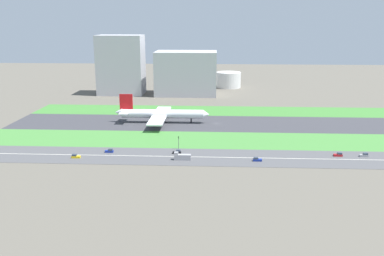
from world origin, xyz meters
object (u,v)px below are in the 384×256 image
(airliner, at_px, (160,114))
(car_1, at_px, (364,155))
(car_4, at_px, (338,155))
(fuel_tank_west, at_px, (198,81))
(car_2, at_px, (177,152))
(car_0, at_px, (257,159))
(car_5, at_px, (76,156))
(hangar_building, at_px, (186,73))
(terminal_building, at_px, (121,65))
(fuel_tank_centre, at_px, (229,80))
(traffic_light, at_px, (179,142))
(car_3, at_px, (110,151))
(truck_0, at_px, (182,157))

(airliner, relative_size, car_1, 14.77)
(car_4, bearing_deg, fuel_tank_west, 109.80)
(car_2, bearing_deg, car_0, -13.71)
(airliner, relative_size, car_2, 14.77)
(car_1, distance_m, car_5, 148.88)
(car_2, bearing_deg, hangar_building, 92.35)
(car_5, height_order, fuel_tank_west, fuel_tank_west)
(terminal_building, distance_m, fuel_tank_centre, 114.35)
(car_0, xyz_separation_m, car_5, (-92.43, 0.00, 0.00))
(fuel_tank_west, relative_size, fuel_tank_centre, 0.79)
(fuel_tank_centre, bearing_deg, car_4, -77.63)
(car_0, bearing_deg, fuel_tank_west, -80.71)
(hangar_building, bearing_deg, car_1, -60.12)
(traffic_light, bearing_deg, fuel_tank_west, 89.42)
(car_0, relative_size, car_4, 1.00)
(car_5, distance_m, fuel_tank_centre, 252.09)
(fuel_tank_west, bearing_deg, airliner, -97.13)
(car_4, bearing_deg, fuel_tank_centre, 102.37)
(car_5, bearing_deg, car_3, -146.56)
(car_0, height_order, fuel_tank_west, fuel_tank_west)
(car_1, xyz_separation_m, traffic_light, (-97.08, 7.99, 3.37))
(car_5, distance_m, terminal_building, 194.65)
(car_4, bearing_deg, car_0, -166.89)
(car_1, bearing_deg, traffic_light, 175.29)
(car_0, bearing_deg, car_3, -7.37)
(traffic_light, distance_m, terminal_building, 188.69)
(car_0, bearing_deg, car_4, -166.89)
(car_2, xyz_separation_m, terminal_building, (-69.10, 182.00, 26.71))
(car_2, bearing_deg, car_3, 180.00)
(airliner, height_order, terminal_building, terminal_building)
(car_4, height_order, terminal_building, terminal_building)
(car_2, height_order, hangar_building, hangar_building)
(car_5, relative_size, car_2, 1.00)
(truck_0, bearing_deg, fuel_tank_west, -89.74)
(car_5, relative_size, traffic_light, 0.61)
(car_5, height_order, hangar_building, hangar_building)
(terminal_building, bearing_deg, car_5, -84.74)
(car_3, relative_size, traffic_light, 0.61)
(airliner, xyz_separation_m, car_2, (17.65, -68.00, -5.31))
(truck_0, xyz_separation_m, traffic_light, (-3.28, 17.99, 2.62))
(car_2, height_order, terminal_building, terminal_building)
(fuel_tank_west, bearing_deg, car_1, -67.32)
(airliner, xyz_separation_m, hangar_building, (10.19, 114.00, 14.05))
(car_0, bearing_deg, hangar_building, -75.84)
(truck_0, relative_size, fuel_tank_centre, 0.33)
(car_4, height_order, fuel_tank_west, fuel_tank_west)
(traffic_light, bearing_deg, car_3, -167.59)
(airliner, distance_m, car_0, 97.73)
(car_2, height_order, traffic_light, traffic_light)
(car_0, relative_size, car_3, 1.00)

